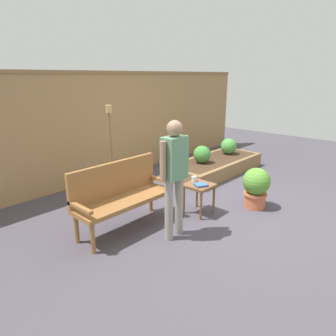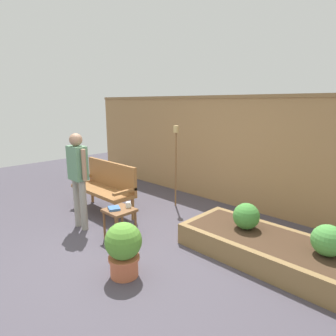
% 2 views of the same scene
% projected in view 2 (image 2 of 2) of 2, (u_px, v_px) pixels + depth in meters
% --- Properties ---
extents(ground_plane, '(14.00, 14.00, 0.00)m').
position_uv_depth(ground_plane, '(129.00, 249.00, 4.08)').
color(ground_plane, '#47424C').
extents(fence_back, '(8.40, 0.14, 2.16)m').
position_uv_depth(fence_back, '(232.00, 151.00, 5.66)').
color(fence_back, '#A37A4C').
rests_on(fence_back, ground_plane).
extents(garden_bench, '(1.44, 0.48, 0.94)m').
position_uv_depth(garden_bench, '(106.00, 184.00, 5.38)').
color(garden_bench, '#936033').
rests_on(garden_bench, ground_plane).
extents(side_table, '(0.40, 0.40, 0.48)m').
position_uv_depth(side_table, '(120.00, 214.00, 4.29)').
color(side_table, brown).
rests_on(side_table, ground_plane).
extents(cup_on_table, '(0.11, 0.08, 0.08)m').
position_uv_depth(cup_on_table, '(128.00, 205.00, 4.33)').
color(cup_on_table, silver).
rests_on(cup_on_table, side_table).
extents(book_on_table, '(0.23, 0.22, 0.03)m').
position_uv_depth(book_on_table, '(114.00, 208.00, 4.26)').
color(book_on_table, '#38609E').
rests_on(book_on_table, side_table).
extents(potted_boxwood, '(0.44, 0.44, 0.67)m').
position_uv_depth(potted_boxwood, '(124.00, 247.00, 3.38)').
color(potted_boxwood, '#C66642').
rests_on(potted_boxwood, ground_plane).
extents(raised_planter_bed, '(2.40, 1.00, 0.30)m').
position_uv_depth(raised_planter_bed, '(272.00, 250.00, 3.76)').
color(raised_planter_bed, olive).
rests_on(raised_planter_bed, ground_plane).
extents(shrub_near_bench, '(0.37, 0.37, 0.37)m').
position_uv_depth(shrub_near_bench, '(246.00, 216.00, 4.00)').
color(shrub_near_bench, brown).
rests_on(shrub_near_bench, raised_planter_bed).
extents(shrub_far_corner, '(0.37, 0.37, 0.37)m').
position_uv_depth(shrub_far_corner, '(328.00, 240.00, 3.30)').
color(shrub_far_corner, brown).
rests_on(shrub_far_corner, raised_planter_bed).
extents(tiki_torch, '(0.10, 0.10, 1.59)m').
position_uv_depth(tiki_torch, '(176.00, 151.00, 5.56)').
color(tiki_torch, brown).
rests_on(tiki_torch, ground_plane).
extents(person_by_bench, '(0.47, 0.20, 1.56)m').
position_uv_depth(person_by_bench, '(78.00, 173.00, 4.58)').
color(person_by_bench, gray).
rests_on(person_by_bench, ground_plane).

